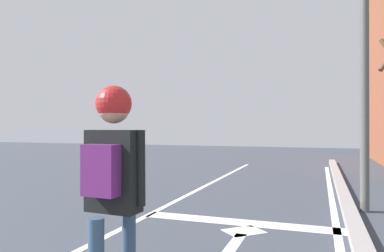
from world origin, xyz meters
TOP-DOWN VIEW (x-y plane):
  - lane_line_center at (0.03, 6.00)m, footprint 0.12×20.00m
  - lane_line_curbside at (3.14, 6.00)m, footprint 0.12×20.00m
  - stop_bar at (1.66, 6.85)m, footprint 3.26×0.40m
  - lane_arrow_stem at (1.83, 5.53)m, footprint 0.16×1.40m
  - lane_arrow_head at (1.83, 6.38)m, footprint 0.71×0.71m
  - curb_strip at (3.39, 6.00)m, footprint 0.24×24.00m
  - skater at (1.48, 3.32)m, footprint 0.49×0.65m
  - traffic_signal_mast at (2.98, 8.35)m, footprint 3.61×0.34m

SIDE VIEW (x-z plane):
  - lane_line_center at x=0.03m, z-range 0.00..0.01m
  - lane_line_curbside at x=3.14m, z-range 0.00..0.01m
  - stop_bar at x=1.66m, z-range 0.00..0.01m
  - lane_arrow_stem at x=1.83m, z-range 0.00..0.01m
  - lane_arrow_head at x=1.83m, z-range 0.00..0.01m
  - curb_strip at x=3.39m, z-range 0.00..0.14m
  - skater at x=1.48m, z-range 0.34..2.12m
  - traffic_signal_mast at x=2.98m, z-range 0.93..6.53m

